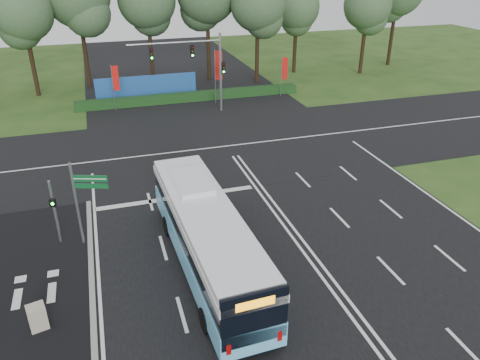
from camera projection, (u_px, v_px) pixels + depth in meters
name	position (u px, v px, depth m)	size (l,w,h in m)	color
ground	(285.00, 228.00, 25.32)	(120.00, 120.00, 0.00)	#254818
road_main	(285.00, 227.00, 25.31)	(20.00, 120.00, 0.04)	black
road_cross	(225.00, 146.00, 35.56)	(120.00, 14.00, 0.05)	black
bike_path	(33.00, 312.00, 19.43)	(5.00, 18.00, 0.06)	black
kerb_strip	(93.00, 300.00, 20.05)	(0.25, 18.00, 0.12)	gray
city_bus	(207.00, 237.00, 21.33)	(3.04, 12.31, 3.51)	#66C0EE
pedestrian_signal	(55.00, 210.00, 23.16)	(0.33, 0.42, 3.53)	gray
street_sign	(83.00, 195.00, 22.68)	(1.68, 0.65, 4.53)	gray
utility_cabinet	(38.00, 318.00, 18.36)	(0.68, 0.57, 1.13)	#B7AB93
banner_flag_left	(115.00, 81.00, 42.37)	(0.62, 0.07, 4.22)	gray
banner_flag_mid	(218.00, 69.00, 44.09)	(0.76, 0.09, 5.14)	gray
banner_flag_right	(284.00, 71.00, 46.45)	(0.55, 0.28, 4.00)	gray
traffic_light_gantry	(201.00, 62.00, 40.81)	(8.41, 0.28, 7.00)	gray
hedge	(191.00, 97.00, 46.08)	(22.00, 1.20, 0.80)	#143513
blue_hoarding	(146.00, 87.00, 46.85)	(10.00, 0.30, 2.20)	#1C4D99
eucalyptus_row	(200.00, 0.00, 49.27)	(54.49, 9.76, 12.69)	black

